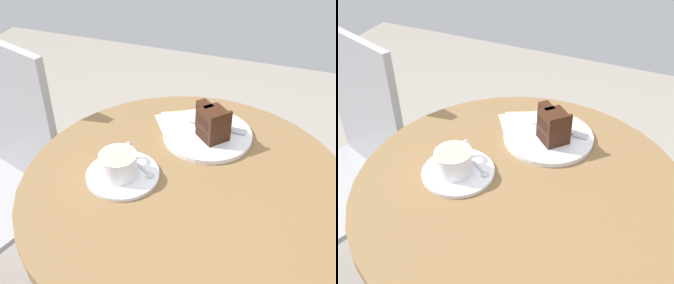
# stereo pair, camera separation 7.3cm
# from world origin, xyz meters

# --- Properties ---
(cafe_table) EXTENTS (0.75, 0.75, 0.75)m
(cafe_table) POSITION_xyz_m (0.00, 0.00, 0.63)
(cafe_table) COLOR brown
(cafe_table) RESTS_ON ground
(saucer) EXTENTS (0.17, 0.17, 0.01)m
(saucer) POSITION_xyz_m (-0.03, 0.14, 0.76)
(saucer) COLOR white
(saucer) RESTS_ON cafe_table
(coffee_cup) EXTENTS (0.11, 0.08, 0.06)m
(coffee_cup) POSITION_xyz_m (-0.03, 0.15, 0.79)
(coffee_cup) COLOR white
(coffee_cup) RESTS_ON saucer
(teaspoon) EXTENTS (0.06, 0.08, 0.00)m
(teaspoon) POSITION_xyz_m (-0.00, 0.10, 0.77)
(teaspoon) COLOR #B7B7BC
(teaspoon) RESTS_ON saucer
(cake_plate) EXTENTS (0.23, 0.23, 0.01)m
(cake_plate) POSITION_xyz_m (0.18, -0.00, 0.76)
(cake_plate) COLOR white
(cake_plate) RESTS_ON cafe_table
(cake_slice) EXTENTS (0.10, 0.10, 0.08)m
(cake_slice) POSITION_xyz_m (0.17, -0.01, 0.81)
(cake_slice) COLOR black
(cake_slice) RESTS_ON cake_plate
(fork) EXTENTS (0.02, 0.15, 0.00)m
(fork) POSITION_xyz_m (0.21, -0.04, 0.77)
(fork) COLOR #B7B7BC
(fork) RESTS_ON cake_plate
(napkin) EXTENTS (0.19, 0.20, 0.00)m
(napkin) POSITION_xyz_m (0.21, 0.06, 0.76)
(napkin) COLOR beige
(napkin) RESTS_ON cafe_table
(cafe_chair) EXTENTS (0.48, 0.48, 0.92)m
(cafe_chair) POSITION_xyz_m (0.12, 0.63, 0.54)
(cafe_chair) COLOR #9E9EA3
(cafe_chair) RESTS_ON ground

